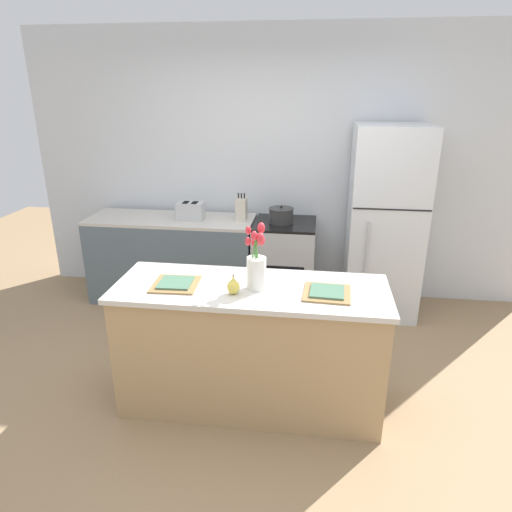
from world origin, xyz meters
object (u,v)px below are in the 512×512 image
flower_vase (256,266)px  pear_figurine (233,286)px  cooking_pot (281,215)px  refrigerator (385,223)px  stove_range (284,264)px  knife_block (242,209)px  toaster (191,211)px  plate_setting_left (176,284)px  plate_setting_right (327,292)px

flower_vase → pear_figurine: size_ratio=3.31×
cooking_pot → flower_vase: bearing=-90.7°
refrigerator → stove_range: bearing=-180.0°
stove_range → refrigerator: refrigerator is taller
pear_figurine → knife_block: 1.78m
pear_figurine → toaster: size_ratio=0.47×
flower_vase → plate_setting_left: (-0.53, -0.02, -0.15)m
cooking_pot → knife_block: knife_block is taller
plate_setting_left → toaster: toaster is taller
stove_range → cooking_pot: size_ratio=3.62×
pear_figurine → cooking_pot: bearing=84.9°
flower_vase → stove_range: bearing=87.9°
cooking_pot → toaster: bearing=-179.9°
plate_setting_right → pear_figurine: bearing=-172.3°
stove_range → knife_block: (-0.44, 0.03, 0.55)m
cooking_pot → refrigerator: bearing=0.7°
pear_figurine → plate_setting_right: (0.58, 0.08, -0.04)m
plate_setting_right → knife_block: (-0.83, 1.68, 0.08)m
stove_range → toaster: (-0.94, -0.01, 0.53)m
stove_range → knife_block: bearing=175.6°
plate_setting_left → cooking_pot: bearing=71.3°
toaster → knife_block: size_ratio=1.04×
refrigerator → pear_figurine: size_ratio=13.73×
plate_setting_left → knife_block: 1.69m
refrigerator → cooking_pot: bearing=-179.3°
plate_setting_right → cooking_pot: size_ratio=1.27×
stove_range → knife_block: 0.70m
plate_setting_right → knife_block: bearing=116.3°
cooking_pot → knife_block: 0.40m
plate_setting_right → cooking_pot: (-0.43, 1.63, 0.04)m
stove_range → refrigerator: bearing=0.0°
flower_vase → plate_setting_left: flower_vase is taller
flower_vase → cooking_pot: flower_vase is taller
refrigerator → plate_setting_left: bearing=-133.1°
cooking_pot → stove_range: bearing=15.2°
refrigerator → knife_block: (-1.39, 0.03, 0.08)m
refrigerator → toaster: size_ratio=6.49×
toaster → stove_range: bearing=0.8°
flower_vase → plate_setting_right: (0.45, -0.02, -0.15)m
pear_figurine → cooking_pot: cooking_pot is taller
flower_vase → refrigerator: bearing=58.2°
toaster → cooking_pot: (0.90, 0.00, -0.01)m
knife_block → flower_vase: bearing=-77.2°
refrigerator → pear_figurine: 2.07m
plate_setting_left → plate_setting_right: size_ratio=1.00×
plate_setting_right → toaster: (-1.34, 1.63, 0.05)m
refrigerator → cooking_pot: refrigerator is taller
plate_setting_right → plate_setting_left: bearing=180.0°
pear_figurine → plate_setting_right: 0.59m
pear_figurine → knife_block: bearing=97.9°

